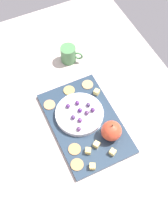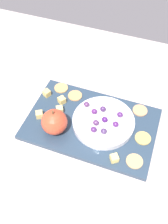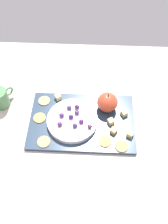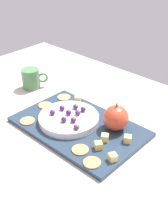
# 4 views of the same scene
# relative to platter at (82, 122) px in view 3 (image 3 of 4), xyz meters

# --- Properties ---
(table) EXTENTS (1.41, 0.94, 0.05)m
(table) POSITION_rel_platter_xyz_m (-0.02, 0.02, -0.03)
(table) COLOR #BCAAA3
(table) RESTS_ON ground
(platter) EXTENTS (0.39, 0.25, 0.01)m
(platter) POSITION_rel_platter_xyz_m (0.00, 0.00, 0.00)
(platter) COLOR #26374A
(platter) RESTS_ON table
(serving_dish) EXTENTS (0.19, 0.19, 0.02)m
(serving_dish) POSITION_rel_platter_xyz_m (0.04, 0.01, 0.02)
(serving_dish) COLOR silver
(serving_dish) RESTS_ON platter
(apple_whole) EXTENTS (0.08, 0.08, 0.08)m
(apple_whole) POSITION_rel_platter_xyz_m (-0.09, -0.06, 0.05)
(apple_whole) COLOR #C54228
(apple_whole) RESTS_ON platter
(apple_stem) EXTENTS (0.01, 0.01, 0.01)m
(apple_stem) POSITION_rel_platter_xyz_m (-0.09, -0.06, 0.09)
(apple_stem) COLOR brown
(apple_stem) RESTS_ON apple_whole
(cheese_cube_0) EXTENTS (0.03, 0.03, 0.02)m
(cheese_cube_0) POSITION_rel_platter_xyz_m (-0.16, -0.03, 0.02)
(cheese_cube_0) COLOR #E5C86F
(cheese_cube_0) RESTS_ON platter
(cheese_cube_1) EXTENTS (0.03, 0.03, 0.02)m
(cheese_cube_1) POSITION_rel_platter_xyz_m (-0.11, 0.01, 0.02)
(cheese_cube_1) COLOR #E3C976
(cheese_cube_1) RESTS_ON platter
(cheese_cube_2) EXTENTS (0.03, 0.03, 0.02)m
(cheese_cube_2) POSITION_rel_platter_xyz_m (-0.12, 0.04, 0.02)
(cheese_cube_2) COLOR #EEC669
(cheese_cube_2) RESTS_ON platter
(cheese_cube_3) EXTENTS (0.03, 0.03, 0.02)m
(cheese_cube_3) POSITION_rel_platter_xyz_m (-0.18, 0.06, 0.02)
(cheese_cube_3) COLOR #E7C467
(cheese_cube_3) RESTS_ON platter
(cheese_cube_4) EXTENTS (0.03, 0.03, 0.02)m
(cheese_cube_4) POSITION_rel_platter_xyz_m (0.10, -0.10, 0.02)
(cheese_cube_4) COLOR #E8CE71
(cheese_cube_4) RESTS_ON platter
(cracker_0) EXTENTS (0.05, 0.05, 0.00)m
(cracker_0) POSITION_rel_platter_xyz_m (0.16, -0.00, 0.01)
(cracker_0) COLOR tan
(cracker_0) RESTS_ON platter
(cracker_1) EXTENTS (0.05, 0.05, 0.00)m
(cracker_1) POSITION_rel_platter_xyz_m (-0.09, 0.08, 0.01)
(cracker_1) COLOR tan
(cracker_1) RESTS_ON platter
(cracker_2) EXTENTS (0.05, 0.05, 0.00)m
(cracker_2) POSITION_rel_platter_xyz_m (0.15, -0.08, 0.01)
(cracker_2) COLOR tan
(cracker_2) RESTS_ON platter
(cracker_3) EXTENTS (0.05, 0.05, 0.00)m
(cracker_3) POSITION_rel_platter_xyz_m (0.13, 0.10, 0.01)
(cracker_3) COLOR tan
(cracker_3) RESTS_ON platter
(cracker_4) EXTENTS (0.05, 0.05, 0.00)m
(cracker_4) POSITION_rel_platter_xyz_m (-0.14, 0.10, 0.01)
(cracker_4) COLOR #AD8552
(cracker_4) RESTS_ON platter
(grape_0) EXTENTS (0.02, 0.02, 0.02)m
(grape_0) POSITION_rel_platter_xyz_m (0.02, -0.04, 0.04)
(grape_0) COLOR #4B2460
(grape_0) RESTS_ON serving_dish
(grape_1) EXTENTS (0.02, 0.02, 0.02)m
(grape_1) POSITION_rel_platter_xyz_m (0.00, 0.03, 0.04)
(grape_1) COLOR #502160
(grape_1) RESTS_ON serving_dish
(grape_2) EXTENTS (0.02, 0.02, 0.02)m
(grape_2) POSITION_rel_platter_xyz_m (0.08, 0.04, 0.04)
(grape_2) COLOR #4B2463
(grape_2) RESTS_ON serving_dish
(grape_3) EXTENTS (0.02, 0.02, 0.02)m
(grape_3) POSITION_rel_platter_xyz_m (0.07, -0.00, 0.04)
(grape_3) COLOR #4D2163
(grape_3) RESTS_ON serving_dish
(grape_4) EXTENTS (0.02, 0.02, 0.02)m
(grape_4) POSITION_rel_platter_xyz_m (0.05, -0.04, 0.04)
(grape_4) COLOR #442E59
(grape_4) RESTS_ON serving_dish
(grape_5) EXTENTS (0.02, 0.02, 0.02)m
(grape_5) POSITION_rel_platter_xyz_m (0.04, 0.00, 0.04)
(grape_5) COLOR #421962
(grape_5) RESTS_ON serving_dish
(grape_6) EXTENTS (0.02, 0.02, 0.02)m
(grape_6) POSITION_rel_platter_xyz_m (0.02, -0.02, 0.04)
(grape_6) COLOR #502E5B
(grape_6) RESTS_ON serving_dish
(grape_7) EXTENTS (0.02, 0.02, 0.01)m
(grape_7) POSITION_rel_platter_xyz_m (-0.03, 0.04, 0.04)
(grape_7) COLOR #4F2C58
(grape_7) RESTS_ON serving_dish
(grape_8) EXTENTS (0.02, 0.02, 0.02)m
(grape_8) POSITION_rel_platter_xyz_m (0.02, 0.04, 0.04)
(grape_8) COLOR #422657
(grape_8) RESTS_ON serving_dish
(cup) EXTENTS (0.08, 0.09, 0.08)m
(cup) POSITION_rel_platter_xyz_m (0.32, -0.07, 0.03)
(cup) COLOR #497F4C
(cup) RESTS_ON table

